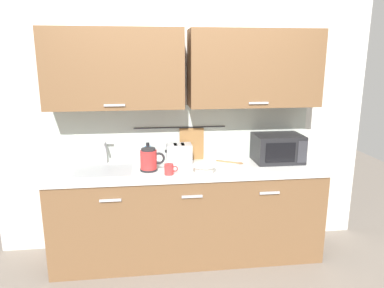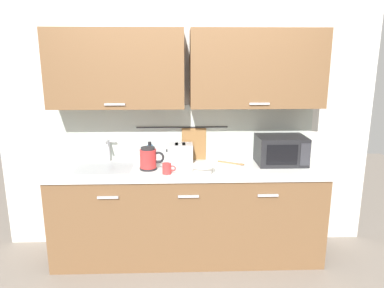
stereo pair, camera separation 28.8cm
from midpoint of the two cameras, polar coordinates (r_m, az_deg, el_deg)
name	(u,v)px [view 2 (the right image)]	position (r m, az deg, el deg)	size (l,w,h in m)	color
ground	(189,272)	(3.45, 2.01, -19.81)	(8.00, 8.00, 0.00)	slate
counter_unit	(187,212)	(3.49, 1.56, -10.81)	(2.53, 0.64, 0.90)	brown
back_wall_assembly	(187,98)	(3.43, 1.61, 7.31)	(3.70, 0.41, 2.50)	silver
sink_faucet	(108,147)	(3.55, -10.97, -0.58)	(0.09, 0.17, 0.22)	#B2B5BA
microwave	(281,150)	(3.57, 16.26, -0.95)	(0.46, 0.35, 0.27)	black
electric_kettle	(149,159)	(3.27, -4.43, -2.37)	(0.23, 0.16, 0.21)	black
dish_soap_bottle	(150,153)	(3.52, -4.41, -1.42)	(0.06, 0.06, 0.20)	#3F8CD8
mug_near_sink	(167,169)	(3.14, -1.36, -3.98)	(0.12, 0.08, 0.09)	red
mixing_bowl	(202,168)	(3.17, 4.29, -3.92)	(0.21, 0.21, 0.08)	silver
toaster	(180,153)	(3.45, 0.50, -1.52)	(0.26, 0.17, 0.19)	#B7BABF
wooden_spoon	(234,163)	(3.49, 9.14, -3.10)	(0.25, 0.16, 0.01)	#9E7042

